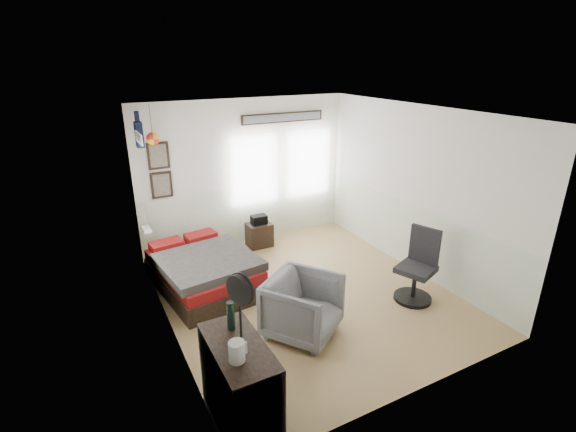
{
  "coord_description": "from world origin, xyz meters",
  "views": [
    {
      "loc": [
        -2.79,
        -4.72,
        3.38
      ],
      "look_at": [
        -0.1,
        0.4,
        1.15
      ],
      "focal_mm": 26.0,
      "sensor_mm": 36.0,
      "label": 1
    }
  ],
  "objects_px": {
    "armchair": "(303,307)",
    "nightstand": "(259,235)",
    "bed": "(204,271)",
    "dresser": "(240,384)",
    "task_chair": "(417,271)"
  },
  "relations": [
    {
      "from": "bed",
      "to": "dresser",
      "type": "distance_m",
      "value": 2.68
    },
    {
      "from": "armchair",
      "to": "task_chair",
      "type": "xyz_separation_m",
      "value": [
        1.89,
        -0.05,
        0.05
      ]
    },
    {
      "from": "bed",
      "to": "task_chair",
      "type": "relative_size",
      "value": 1.8
    },
    {
      "from": "armchair",
      "to": "task_chair",
      "type": "relative_size",
      "value": 0.8
    },
    {
      "from": "armchair",
      "to": "task_chair",
      "type": "distance_m",
      "value": 1.89
    },
    {
      "from": "nightstand",
      "to": "task_chair",
      "type": "bearing_deg",
      "value": -65.33
    },
    {
      "from": "bed",
      "to": "dresser",
      "type": "xyz_separation_m",
      "value": [
        -0.44,
        -2.64,
        0.17
      ]
    },
    {
      "from": "task_chair",
      "to": "dresser",
      "type": "bearing_deg",
      "value": 174.86
    },
    {
      "from": "dresser",
      "to": "armchair",
      "type": "relative_size",
      "value": 1.15
    },
    {
      "from": "armchair",
      "to": "nightstand",
      "type": "bearing_deg",
      "value": 42.09
    },
    {
      "from": "task_chair",
      "to": "bed",
      "type": "bearing_deg",
      "value": 125.7
    },
    {
      "from": "nightstand",
      "to": "task_chair",
      "type": "relative_size",
      "value": 0.41
    },
    {
      "from": "dresser",
      "to": "task_chair",
      "type": "bearing_deg",
      "value": 15.92
    },
    {
      "from": "dresser",
      "to": "nightstand",
      "type": "xyz_separation_m",
      "value": [
        1.82,
        3.65,
        -0.23
      ]
    },
    {
      "from": "dresser",
      "to": "nightstand",
      "type": "bearing_deg",
      "value": 63.45
    }
  ]
}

